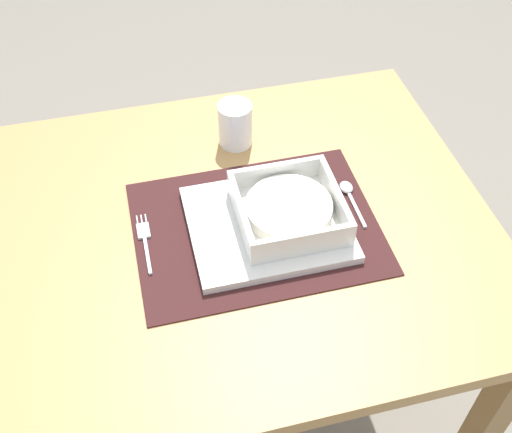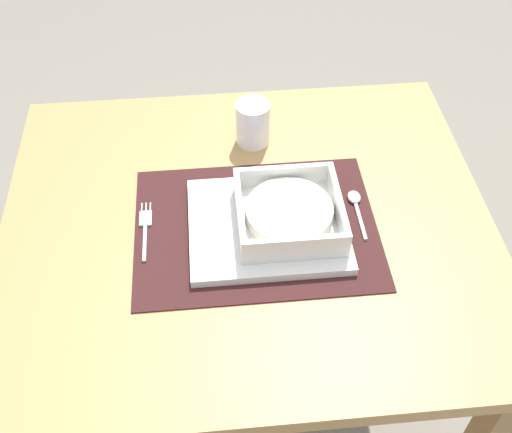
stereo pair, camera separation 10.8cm
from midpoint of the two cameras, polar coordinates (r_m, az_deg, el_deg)
The scene contains 9 objects.
ground_plane at distance 1.74m, azimuth -2.48°, elevation -17.22°, with size 6.00×6.00×0.00m, color gray.
dining_table at distance 1.20m, azimuth -3.43°, elevation -4.18°, with size 0.88×0.77×0.74m.
placemat at distance 1.10m, azimuth -2.80°, elevation -1.16°, with size 0.43×0.32×0.00m, color #381919.
serving_plate at distance 1.10m, azimuth -1.77°, elevation -0.83°, with size 0.27×0.24×0.02m, color white.
porridge_bowl at distance 1.08m, azimuth 0.15°, elevation 0.44°, with size 0.18×0.18×0.05m.
fork at distance 1.11m, azimuth -12.91°, elevation -2.12°, with size 0.02×0.14×0.00m.
spoon at distance 1.16m, azimuth 5.83°, elevation 2.09°, with size 0.02×0.12×0.01m.
butter_knife at distance 1.13m, azimuth 4.84°, elevation 0.54°, with size 0.01×0.13×0.01m.
drinking_glass at distance 1.25m, azimuth -4.41°, elevation 8.11°, with size 0.07×0.07×0.09m.
Camera 1 is at (-0.16, -0.73, 1.57)m, focal length 43.79 mm.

